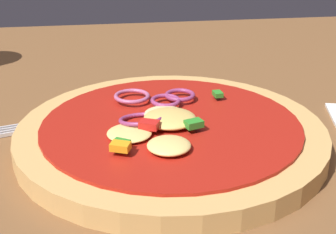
# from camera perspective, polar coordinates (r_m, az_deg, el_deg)

# --- Properties ---
(dining_table) EXTENTS (1.34, 1.10, 0.03)m
(dining_table) POSITION_cam_1_polar(r_m,az_deg,el_deg) (0.46, 3.23, -6.89)
(dining_table) COLOR brown
(dining_table) RESTS_ON ground
(pizza) EXTENTS (0.29, 0.29, 0.03)m
(pizza) POSITION_cam_1_polar(r_m,az_deg,el_deg) (0.47, 0.28, -1.90)
(pizza) COLOR tan
(pizza) RESTS_ON dining_table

